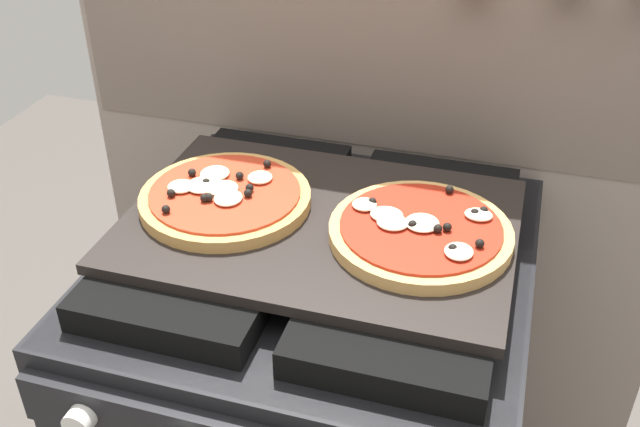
{
  "coord_description": "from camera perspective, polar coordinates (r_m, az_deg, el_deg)",
  "views": [
    {
      "loc": [
        0.24,
        -0.82,
        1.48
      ],
      "look_at": [
        0.0,
        0.0,
        0.93
      ],
      "focal_mm": 41.22,
      "sensor_mm": 36.0,
      "label": 1
    }
  ],
  "objects": [
    {
      "name": "baking_tray",
      "position": [
        1.03,
        0.0,
        -0.84
      ],
      "size": [
        0.54,
        0.38,
        0.02
      ],
      "primitive_type": "cube",
      "color": "black",
      "rests_on": "stove"
    },
    {
      "name": "pizza_left",
      "position": [
        1.06,
        -7.41,
        1.34
      ],
      "size": [
        0.25,
        0.25,
        0.03
      ],
      "color": "tan",
      "rests_on": "baking_tray"
    },
    {
      "name": "pizza_right",
      "position": [
        0.99,
        7.79,
        -1.37
      ],
      "size": [
        0.25,
        0.25,
        0.03
      ],
      "color": "tan",
      "rests_on": "baking_tray"
    },
    {
      "name": "kitchen_backsplash",
      "position": [
        1.37,
        4.1,
        2.44
      ],
      "size": [
        1.1,
        0.09,
        1.55
      ],
      "color": "gray",
      "rests_on": "ground_plane"
    }
  ]
}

